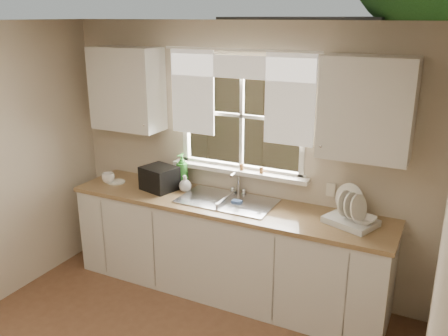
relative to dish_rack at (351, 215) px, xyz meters
The scene contains 19 objects.
room_walls 2.13m from the dish_rack, 121.94° to the right, with size 3.62×4.02×2.50m.
ceiling 2.56m from the dish_rack, 122.90° to the right, with size 3.60×4.00×0.02m, color silver.
window 1.26m from the dish_rack, 166.29° to the left, with size 1.38×0.16×1.06m.
curtains 1.48m from the dish_rack, 168.80° to the left, with size 1.50×0.03×0.81m.
base_cabinets 1.25m from the dish_rack, behind, with size 3.00×0.62×0.87m, color silver.
countertop 1.12m from the dish_rack, behind, with size 3.04×0.65×0.04m, color olive.
upper_cabinet_left 2.43m from the dish_rack, behind, with size 0.70×0.33×0.80m, color silver.
upper_cabinet_right 0.87m from the dish_rack, 71.78° to the left, with size 0.70×0.33×0.80m, color silver.
wall_outlet 0.36m from the dish_rack, 132.84° to the left, with size 0.08×0.01×0.12m, color beige.
sill_jars 1.02m from the dish_rack, 167.78° to the left, with size 0.24×0.04×0.06m.
sink 1.13m from the dish_rack, behind, with size 0.88×0.52×0.40m.
dish_rack is the anchor object (origin of this frame).
bowl 0.12m from the dish_rack, 23.18° to the right, with size 0.19×0.19×0.05m, color silver.
soap_bottle_a 1.70m from the dish_rack, behind, with size 0.13×0.13×0.34m, color green.
soap_bottle_b 1.85m from the dish_rack, behind, with size 0.09×0.10×0.21m, color #2F4DB2.
soap_bottle_c 1.60m from the dish_rack, behind, with size 0.12×0.12×0.16m, color beige.
saucer 2.36m from the dish_rack, behind, with size 0.18×0.18×0.01m, color silver.
cup 2.42m from the dish_rack, behind, with size 0.13×0.13×0.10m, color white.
black_appliance 1.85m from the dish_rack, behind, with size 0.31×0.27×0.23m, color black.
Camera 1 is at (1.78, -1.91, 2.54)m, focal length 38.00 mm.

